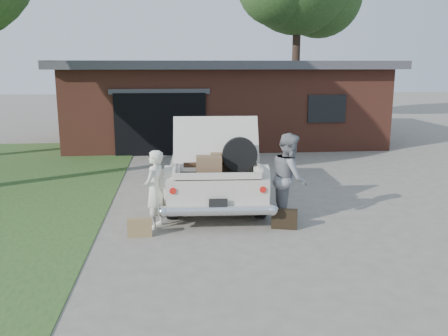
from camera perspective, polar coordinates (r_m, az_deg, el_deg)
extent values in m
plane|color=gray|center=(9.38, 0.37, -7.36)|extent=(90.00, 90.00, 0.00)
cube|color=brown|center=(20.45, -0.31, 7.67)|extent=(12.00, 7.00, 3.00)
cube|color=#4C4C51|center=(20.38, -0.31, 12.30)|extent=(12.80, 7.80, 0.30)
cube|color=black|center=(16.97, -7.64, 5.24)|extent=(3.20, 0.30, 2.20)
cube|color=#4C4C51|center=(16.80, -7.76, 9.11)|extent=(3.50, 0.12, 0.18)
cube|color=black|center=(17.70, 12.26, 6.99)|extent=(1.40, 0.08, 1.00)
cylinder|color=#38281E|center=(27.40, 8.62, 12.16)|extent=(0.44, 0.44, 6.29)
cube|color=beige|center=(11.64, -1.26, -0.10)|extent=(2.24, 5.34, 0.68)
cube|color=beige|center=(11.84, -1.32, 3.08)|extent=(1.83, 2.18, 0.55)
cube|color=black|center=(12.82, -1.46, 3.70)|extent=(1.63, 0.16, 0.46)
cube|color=black|center=(10.86, -1.16, 2.13)|extent=(1.63, 0.16, 0.46)
cylinder|color=black|center=(10.00, -6.23, -4.10)|extent=(0.26, 0.70, 0.69)
cylinder|color=black|center=(10.06, 4.36, -3.95)|extent=(0.26, 0.70, 0.69)
cylinder|color=black|center=(13.46, -5.43, 0.20)|extent=(0.26, 0.70, 0.69)
cylinder|color=black|center=(13.51, 2.42, 0.29)|extent=(0.26, 0.70, 0.69)
cylinder|color=silver|center=(9.12, -0.70, -5.18)|extent=(2.16, 0.29, 0.19)
cylinder|color=#A5140F|center=(9.08, -6.17, -2.70)|extent=(0.13, 0.11, 0.13)
cylinder|color=#A5140F|center=(9.15, 4.67, -2.55)|extent=(0.13, 0.11, 0.13)
cube|color=black|center=(9.05, -0.70, -4.27)|extent=(0.36, 0.04, 0.18)
cube|color=black|center=(9.62, -0.88, -0.55)|extent=(1.68, 1.23, 0.04)
cube|color=beige|center=(9.60, -5.90, 0.00)|extent=(0.12, 1.16, 0.19)
cube|color=beige|center=(9.66, 4.10, 0.12)|extent=(0.12, 1.16, 0.19)
cube|color=beige|center=(9.04, -0.74, -0.98)|extent=(1.68, 0.14, 0.13)
cube|color=beige|center=(9.79, -0.96, 2.95)|extent=(1.79, 0.71, 1.08)
cube|color=#452E1D|center=(9.78, -3.19, 0.32)|extent=(0.58, 0.39, 0.18)
cube|color=brown|center=(9.41, -1.82, 0.38)|extent=(0.52, 0.35, 0.35)
cube|color=black|center=(9.72, -0.12, 0.24)|extent=(0.57, 0.39, 0.17)
cube|color=olive|center=(9.73, -0.13, 1.40)|extent=(0.53, 0.36, 0.18)
cylinder|color=black|center=(9.52, 1.91, 1.61)|extent=(0.71, 0.20, 0.71)
imported|color=white|center=(9.36, -8.34, -2.56)|extent=(0.56, 0.66, 1.55)
imported|color=gray|center=(9.73, 7.85, -1.15)|extent=(0.78, 0.95, 1.83)
cube|color=#9A7B4E|center=(9.08, -10.11, -7.06)|extent=(0.46, 0.17, 0.35)
cube|color=black|center=(9.44, 7.27, -6.09)|extent=(0.53, 0.29, 0.39)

